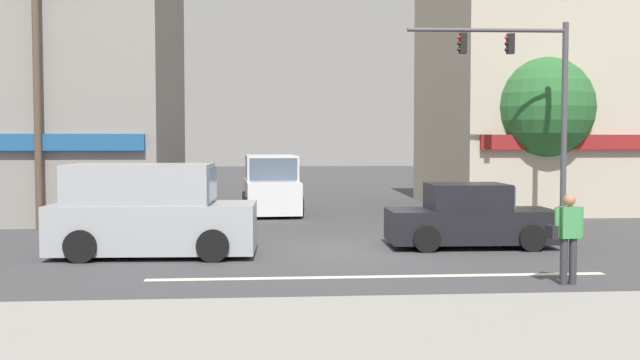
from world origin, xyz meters
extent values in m
plane|color=#3D3D3F|center=(0.00, 0.00, 0.00)|extent=(120.00, 120.00, 0.00)
cube|color=silver|center=(0.00, -3.50, 0.00)|extent=(9.00, 0.24, 0.01)
cube|color=gray|center=(0.00, -8.50, 0.08)|extent=(40.00, 5.00, 0.16)
cube|color=#B7AD99|center=(11.39, 11.36, 4.65)|extent=(13.34, 9.13, 9.30)
cylinder|color=#4C3823|center=(7.41, 7.31, 1.23)|extent=(0.32, 0.32, 2.46)
sphere|color=#28602D|center=(7.41, 7.31, 3.78)|extent=(3.54, 3.54, 3.54)
cylinder|color=brown|center=(-8.82, 4.90, 3.86)|extent=(0.22, 0.22, 7.72)
cylinder|color=#47474C|center=(6.90, 4.25, 3.10)|extent=(0.18, 0.18, 6.20)
cylinder|color=#47474C|center=(4.50, 4.33, 5.95)|extent=(4.80, 0.28, 0.12)
cube|color=black|center=(5.22, 4.31, 5.55)|extent=(0.21, 0.25, 0.60)
sphere|color=red|center=(5.10, 4.31, 5.73)|extent=(0.12, 0.12, 0.12)
sphere|color=black|center=(5.10, 4.31, 5.55)|extent=(0.12, 0.12, 0.12)
sphere|color=black|center=(5.10, 4.31, 5.37)|extent=(0.12, 0.12, 0.12)
cube|color=black|center=(3.78, 4.35, 5.55)|extent=(0.21, 0.25, 0.60)
sphere|color=red|center=(3.66, 4.36, 5.73)|extent=(0.12, 0.12, 0.12)
sphere|color=black|center=(3.66, 4.36, 5.55)|extent=(0.12, 0.12, 0.12)
sphere|color=black|center=(3.66, 4.36, 5.37)|extent=(0.12, 0.12, 0.12)
cube|color=#999EA3|center=(-4.72, -0.49, 0.66)|extent=(4.67, 2.03, 1.10)
cube|color=#999EA3|center=(-5.02, -0.47, 1.66)|extent=(3.27, 1.93, 0.90)
cube|color=#475666|center=(-3.40, -0.54, 1.66)|extent=(0.13, 1.66, 0.76)
cylinder|color=black|center=(-3.26, 0.37, 0.36)|extent=(0.73, 0.23, 0.72)
cylinder|color=black|center=(-3.34, -1.47, 0.36)|extent=(0.73, 0.23, 0.72)
cylinder|color=black|center=(-6.11, 0.49, 0.36)|extent=(0.73, 0.23, 0.72)
cylinder|color=black|center=(-6.18, -1.34, 0.36)|extent=(0.73, 0.23, 0.72)
cube|color=silver|center=(-1.88, 9.40, 0.66)|extent=(2.03, 4.67, 1.10)
cube|color=silver|center=(-1.90, 9.70, 1.66)|extent=(1.93, 3.27, 0.90)
cube|color=#475666|center=(-1.83, 8.08, 1.66)|extent=(1.66, 0.13, 0.76)
cylinder|color=black|center=(-0.90, 8.02, 0.36)|extent=(0.23, 0.73, 0.72)
cylinder|color=black|center=(-2.74, 7.94, 0.36)|extent=(0.23, 0.73, 0.72)
cylinder|color=black|center=(-1.03, 10.87, 0.36)|extent=(0.23, 0.73, 0.72)
cylinder|color=black|center=(-2.86, 10.79, 0.36)|extent=(0.23, 0.73, 0.72)
cube|color=black|center=(2.91, 0.36, 0.54)|extent=(4.14, 1.80, 0.80)
cube|color=black|center=(2.81, 0.36, 1.26)|extent=(1.94, 1.61, 0.64)
cube|color=#475666|center=(3.78, 0.34, 1.26)|extent=(0.09, 1.44, 0.54)
cylinder|color=black|center=(4.20, 1.18, 0.32)|extent=(0.64, 0.20, 0.64)
cylinder|color=black|center=(4.16, -0.52, 0.32)|extent=(0.64, 0.20, 0.64)
cylinder|color=black|center=(1.66, 1.24, 0.32)|extent=(0.64, 0.20, 0.64)
cylinder|color=black|center=(1.62, -0.46, 0.32)|extent=(0.64, 0.20, 0.64)
cylinder|color=#333338|center=(3.42, -4.55, 0.43)|extent=(0.14, 0.14, 0.86)
cylinder|color=#333338|center=(3.24, -4.57, 0.43)|extent=(0.14, 0.14, 0.86)
cube|color=#3F8C4C|center=(3.33, -4.56, 1.15)|extent=(0.38, 0.26, 0.58)
sphere|color=#9E7051|center=(3.33, -4.56, 1.56)|extent=(0.22, 0.22, 0.22)
cylinder|color=#3F8C4C|center=(3.57, -4.54, 1.15)|extent=(0.09, 0.09, 0.56)
cylinder|color=#3F8C4C|center=(3.09, -4.59, 1.15)|extent=(0.09, 0.09, 0.56)
cube|color=black|center=(3.01, -4.56, 0.98)|extent=(0.15, 0.29, 0.24)
camera|label=1|loc=(-2.32, -17.76, 2.64)|focal=42.00mm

